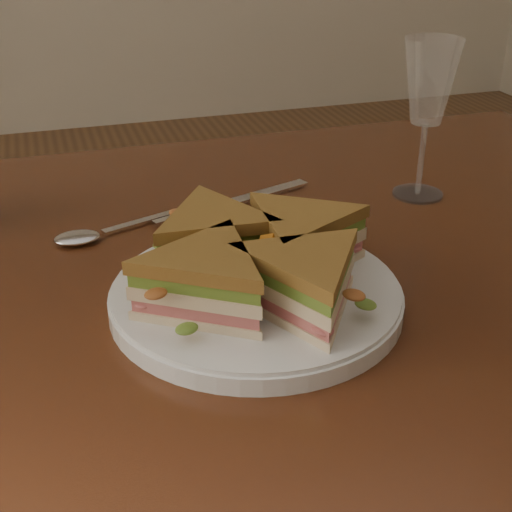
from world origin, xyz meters
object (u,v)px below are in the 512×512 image
object	(u,v)px
spoon	(97,233)
wine_glass	(430,86)
table	(217,354)
sandwich_wedges	(256,261)
knife	(229,204)
plate	(256,298)

from	to	relation	value
spoon	wine_glass	distance (m)	0.41
table	sandwich_wedges	distance (m)	0.16
wine_glass	table	bearing A→B (deg)	-158.19
wine_glass	knife	bearing A→B (deg)	170.83
sandwich_wedges	spoon	bearing A→B (deg)	123.24
spoon	sandwich_wedges	bearing A→B (deg)	-76.34
sandwich_wedges	wine_glass	world-z (taller)	wine_glass
sandwich_wedges	knife	distance (m)	0.23
spoon	wine_glass	world-z (taller)	wine_glass
wine_glass	plate	bearing A→B (deg)	-144.79
table	knife	xyz separation A→B (m)	(0.06, 0.15, 0.10)
table	spoon	world-z (taller)	spoon
plate	knife	size ratio (longest dim) A/B	1.26
plate	sandwich_wedges	size ratio (longest dim) A/B	0.94
knife	wine_glass	world-z (taller)	wine_glass
table	plate	size ratio (longest dim) A/B	4.59
table	knife	world-z (taller)	knife
sandwich_wedges	knife	bearing A→B (deg)	80.79
plate	sandwich_wedges	bearing A→B (deg)	180.00
sandwich_wedges	wine_glass	xyz separation A→B (m)	(0.26, 0.19, 0.09)
table	plate	xyz separation A→B (m)	(0.02, -0.07, 0.11)
plate	table	bearing A→B (deg)	105.34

